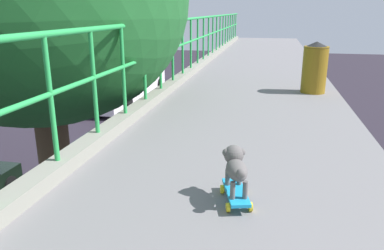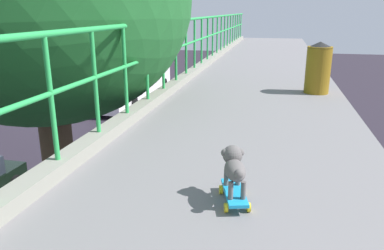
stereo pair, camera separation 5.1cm
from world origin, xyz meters
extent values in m
cube|color=black|center=(1.17, 1.29, 5.00)|extent=(2.89, 0.06, 0.00)
cylinder|color=green|center=(-0.25, 1.56, 5.66)|extent=(0.04, 0.04, 1.04)
cylinder|color=green|center=(-0.25, 2.34, 5.66)|extent=(0.04, 0.04, 1.04)
cylinder|color=green|center=(-0.25, 3.11, 5.66)|extent=(0.04, 0.04, 1.04)
cylinder|color=green|center=(-0.25, 3.89, 5.66)|extent=(0.04, 0.04, 1.04)
cylinder|color=green|center=(-0.25, 4.67, 5.66)|extent=(0.04, 0.04, 1.04)
cylinder|color=green|center=(-0.25, 5.45, 5.66)|extent=(0.04, 0.04, 1.04)
cylinder|color=green|center=(-0.25, 6.23, 5.66)|extent=(0.04, 0.04, 1.04)
cylinder|color=green|center=(-0.25, 7.01, 5.66)|extent=(0.04, 0.04, 1.04)
cylinder|color=green|center=(-0.25, 7.79, 5.66)|extent=(0.04, 0.04, 1.04)
cylinder|color=green|center=(-0.25, 8.56, 5.66)|extent=(0.04, 0.04, 1.04)
cylinder|color=green|center=(-0.25, 9.34, 5.66)|extent=(0.04, 0.04, 1.04)
cylinder|color=green|center=(-0.25, 10.12, 5.66)|extent=(0.04, 0.04, 1.04)
cylinder|color=green|center=(-0.25, 10.90, 5.66)|extent=(0.04, 0.04, 1.04)
cylinder|color=green|center=(-0.25, 11.68, 5.66)|extent=(0.04, 0.04, 1.04)
cylinder|color=green|center=(-0.25, 12.46, 5.66)|extent=(0.04, 0.04, 1.04)
cylinder|color=green|center=(-0.25, 13.24, 5.66)|extent=(0.04, 0.04, 1.04)
cylinder|color=green|center=(-0.25, 14.01, 5.66)|extent=(0.04, 0.04, 1.04)
cylinder|color=green|center=(-0.25, 14.79, 5.66)|extent=(0.04, 0.04, 1.04)
cylinder|color=green|center=(-0.25, 15.57, 5.66)|extent=(0.04, 0.04, 1.04)
cylinder|color=green|center=(-0.25, 16.35, 5.66)|extent=(0.04, 0.04, 1.04)
cylinder|color=green|center=(-0.25, 17.13, 5.66)|extent=(0.04, 0.04, 1.04)
cylinder|color=black|center=(-7.55, 9.64, 0.31)|extent=(0.22, 0.62, 0.62)
cube|color=#B3BAC1|center=(-5.06, 11.89, 0.57)|extent=(1.77, 4.54, 0.69)
cube|color=#1E232B|center=(-5.06, 11.51, 1.20)|extent=(1.58, 2.22, 0.56)
cylinder|color=black|center=(-4.22, 13.39, 0.34)|extent=(0.23, 0.68, 0.68)
cylinder|color=black|center=(-5.90, 13.39, 0.34)|extent=(0.23, 0.68, 0.68)
cylinder|color=black|center=(-4.22, 10.39, 0.34)|extent=(0.23, 0.68, 0.68)
cylinder|color=black|center=(-5.90, 10.39, 0.34)|extent=(0.23, 0.68, 0.68)
cube|color=white|center=(-8.62, 24.38, 1.76)|extent=(2.38, 10.99, 2.96)
cube|color=black|center=(-8.62, 24.38, 2.28)|extent=(2.40, 10.11, 0.70)
cylinder|color=black|center=(-7.48, 28.22, 0.48)|extent=(0.28, 0.96, 0.96)
cylinder|color=black|center=(-9.77, 28.22, 0.48)|extent=(0.28, 0.96, 0.96)
cylinder|color=black|center=(-7.48, 21.36, 0.48)|extent=(0.28, 0.96, 0.96)
cylinder|color=black|center=(-9.77, 21.36, 0.48)|extent=(0.28, 0.96, 0.96)
cylinder|color=#4B3B29|center=(-2.20, 4.49, 2.59)|extent=(0.56, 0.56, 5.19)
ellipsoid|color=#20602A|center=(-2.20, 4.49, 6.51)|extent=(4.82, 4.82, 3.98)
cube|color=#1B96CF|center=(1.28, 1.38, 5.08)|extent=(0.25, 0.45, 0.02)
cylinder|color=yellow|center=(1.32, 1.54, 5.04)|extent=(0.04, 0.07, 0.07)
cylinder|color=yellow|center=(1.17, 1.49, 5.04)|extent=(0.04, 0.07, 0.07)
cylinder|color=yellow|center=(1.40, 1.27, 5.04)|extent=(0.04, 0.07, 0.07)
cylinder|color=yellow|center=(1.25, 1.23, 5.04)|extent=(0.04, 0.07, 0.07)
cylinder|color=#5C5756|center=(1.30, 1.49, 5.16)|extent=(0.04, 0.04, 0.13)
cylinder|color=#5C5756|center=(1.21, 1.47, 5.16)|extent=(0.04, 0.04, 0.13)
cylinder|color=#5C5756|center=(1.36, 1.28, 5.16)|extent=(0.04, 0.04, 0.13)
cylinder|color=#5C5756|center=(1.27, 1.25, 5.16)|extent=(0.04, 0.04, 0.13)
ellipsoid|color=#5C5756|center=(1.28, 1.37, 5.27)|extent=(0.22, 0.32, 0.13)
sphere|color=#5C5756|center=(1.25, 1.49, 5.33)|extent=(0.15, 0.15, 0.15)
ellipsoid|color=#656058|center=(1.23, 1.56, 5.32)|extent=(0.07, 0.08, 0.04)
sphere|color=#5C5756|center=(1.30, 1.51, 5.35)|extent=(0.06, 0.06, 0.06)
sphere|color=#5C5756|center=(1.20, 1.48, 5.35)|extent=(0.06, 0.06, 0.06)
sphere|color=#5C5756|center=(1.33, 1.22, 5.31)|extent=(0.07, 0.07, 0.07)
cylinder|color=#846115|center=(2.20, 5.49, 5.39)|extent=(0.41, 0.41, 0.78)
cone|color=black|center=(2.20, 5.49, 5.81)|extent=(0.42, 0.42, 0.10)
camera|label=1|loc=(1.48, -1.11, 6.36)|focal=35.12mm
camera|label=2|loc=(1.53, -1.10, 6.36)|focal=35.12mm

